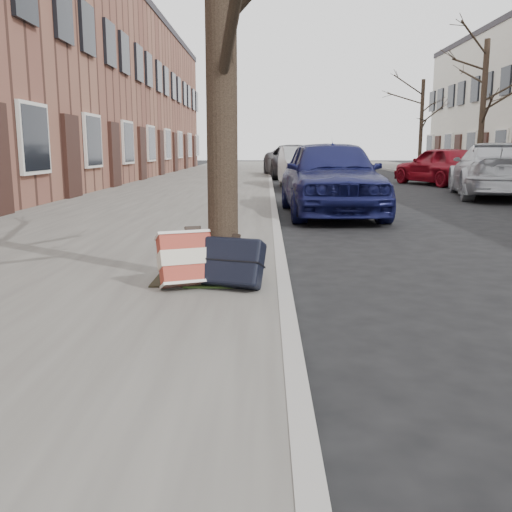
{
  "coord_description": "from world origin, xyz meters",
  "views": [
    {
      "loc": [
        -1.41,
        -3.98,
        1.3
      ],
      "look_at": [
        -1.5,
        0.8,
        0.4
      ],
      "focal_mm": 40.0,
      "sensor_mm": 36.0,
      "label": 1
    }
  ],
  "objects_px": {
    "suitcase_red": "(196,259)",
    "suitcase_navy": "(229,262)",
    "car_near_mid": "(305,168)",
    "car_near_front": "(330,176)"
  },
  "relations": [
    {
      "from": "suitcase_red",
      "to": "car_near_mid",
      "type": "xyz_separation_m",
      "value": [
        1.85,
        13.91,
        0.32
      ]
    },
    {
      "from": "car_near_front",
      "to": "car_near_mid",
      "type": "height_order",
      "value": "car_near_front"
    },
    {
      "from": "suitcase_navy",
      "to": "car_near_mid",
      "type": "relative_size",
      "value": 0.14
    },
    {
      "from": "suitcase_red",
      "to": "car_near_mid",
      "type": "distance_m",
      "value": 14.04
    },
    {
      "from": "suitcase_red",
      "to": "suitcase_navy",
      "type": "xyz_separation_m",
      "value": [
        0.29,
        -0.05,
        -0.02
      ]
    },
    {
      "from": "car_near_front",
      "to": "car_near_mid",
      "type": "xyz_separation_m",
      "value": [
        -0.02,
        7.36,
        -0.07
      ]
    },
    {
      "from": "suitcase_red",
      "to": "suitcase_navy",
      "type": "distance_m",
      "value": 0.29
    },
    {
      "from": "car_near_front",
      "to": "suitcase_red",
      "type": "bearing_deg",
      "value": -107.89
    },
    {
      "from": "suitcase_red",
      "to": "car_near_mid",
      "type": "relative_size",
      "value": 0.15
    },
    {
      "from": "suitcase_navy",
      "to": "car_near_mid",
      "type": "height_order",
      "value": "car_near_mid"
    }
  ]
}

